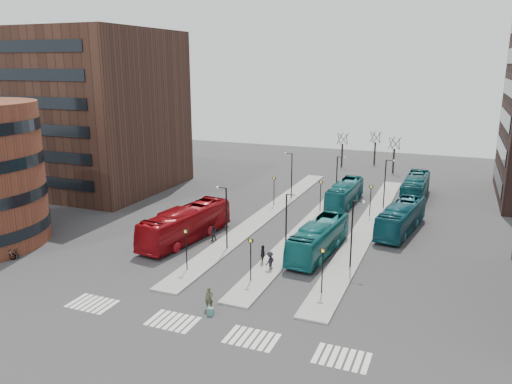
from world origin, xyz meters
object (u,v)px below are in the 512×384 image
at_px(teal_bus_c, 401,218).
at_px(teal_bus_d, 415,188).
at_px(commuter_b, 263,255).
at_px(bicycle_far, 14,252).
at_px(teal_bus_b, 345,193).
at_px(teal_bus_a, 319,238).
at_px(commuter_c, 270,261).
at_px(suitcase, 211,312).
at_px(traveller, 209,298).
at_px(bicycle_mid, 6,255).
at_px(red_bus, 186,224).
at_px(commuter_a, 213,233).

distance_m(teal_bus_c, teal_bus_d, 14.15).
height_order(commuter_b, bicycle_far, commuter_b).
bearing_deg(teal_bus_c, teal_bus_b, 141.65).
xyz_separation_m(teal_bus_a, commuter_b, (-3.93, -4.47, -0.63)).
bearing_deg(teal_bus_a, commuter_c, -113.16).
relative_size(suitcase, teal_bus_a, 0.05).
height_order(teal_bus_b, traveller, teal_bus_b).
bearing_deg(teal_bus_c, teal_bus_d, 97.36).
relative_size(suitcase, bicycle_mid, 0.32).
relative_size(red_bus, teal_bus_c, 1.10).
relative_size(teal_bus_a, bicycle_mid, 6.40).
height_order(traveller, bicycle_far, traveller).
bearing_deg(teal_bus_b, bicycle_far, -127.81).
xyz_separation_m(teal_bus_c, commuter_c, (-9.36, -14.98, -0.70)).
bearing_deg(teal_bus_a, suitcase, -100.80).
distance_m(teal_bus_c, bicycle_mid, 39.26).
bearing_deg(traveller, bicycle_far, 155.07).
height_order(red_bus, teal_bus_a, red_bus).
bearing_deg(teal_bus_d, commuter_b, -109.74).
xyz_separation_m(red_bus, commuter_a, (2.61, 0.93, -0.92)).
bearing_deg(suitcase, bicycle_far, 154.78).
height_order(teal_bus_b, bicycle_far, teal_bus_b).
xyz_separation_m(suitcase, commuter_b, (0.09, 10.09, 0.63)).
relative_size(commuter_b, bicycle_far, 1.02).
xyz_separation_m(commuter_b, bicycle_mid, (-22.15, -7.92, -0.39)).
bearing_deg(bicycle_far, teal_bus_c, -38.54).
distance_m(teal_bus_d, commuter_c, 30.69).
distance_m(commuter_a, bicycle_far, 18.75).
distance_m(commuter_a, commuter_b, 8.01).
xyz_separation_m(teal_bus_b, traveller, (-3.12, -31.68, -0.61)).
distance_m(bicycle_mid, bicycle_far, 0.87).
bearing_deg(commuter_b, red_bus, 52.43).
distance_m(teal_bus_a, commuter_c, 6.21).
bearing_deg(suitcase, teal_bus_d, 56.93).
bearing_deg(traveller, commuter_a, 96.76).
bearing_deg(bicycle_far, commuter_b, -53.76).
distance_m(teal_bus_a, teal_bus_c, 11.51).
distance_m(red_bus, commuter_b, 10.07).
relative_size(commuter_c, bicycle_far, 0.96).
relative_size(commuter_a, bicycle_far, 0.89).
bearing_deg(red_bus, traveller, -46.40).
xyz_separation_m(red_bus, traveller, (8.99, -12.32, -0.86)).
height_order(commuter_b, bicycle_mid, commuter_b).
height_order(teal_bus_d, bicycle_far, teal_bus_d).
relative_size(commuter_c, bicycle_mid, 1.00).
bearing_deg(commuter_c, red_bus, -94.46).
xyz_separation_m(teal_bus_a, teal_bus_d, (6.74, 23.67, 0.08)).
bearing_deg(teal_bus_c, suitcase, -105.12).
xyz_separation_m(suitcase, teal_bus_d, (10.76, 38.23, 1.34)).
bearing_deg(red_bus, suitcase, -46.59).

